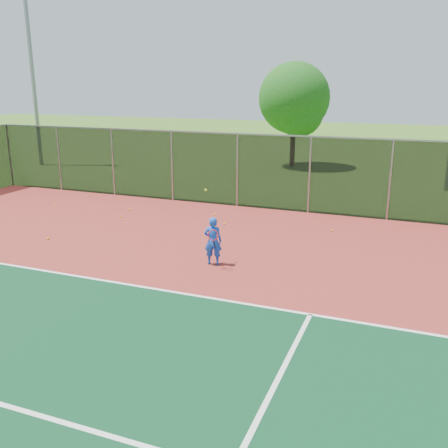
# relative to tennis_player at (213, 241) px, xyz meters

# --- Properties ---
(ground) EXTENTS (120.00, 120.00, 0.00)m
(ground) POSITION_rel_tennis_player_xyz_m (1.25, -5.19, -0.72)
(ground) COLOR #38631C
(ground) RESTS_ON ground
(court_apron) EXTENTS (30.00, 20.00, 0.02)m
(court_apron) POSITION_rel_tennis_player_xyz_m (1.25, -3.19, -0.71)
(court_apron) COLOR maroon
(court_apron) RESTS_ON ground
(fence_back) EXTENTS (30.00, 0.06, 3.03)m
(fence_back) POSITION_rel_tennis_player_xyz_m (1.25, 6.81, 0.85)
(fence_back) COLOR black
(fence_back) RESTS_ON court_apron
(tennis_player) EXTENTS (0.59, 0.63, 2.15)m
(tennis_player) POSITION_rel_tennis_player_xyz_m (0.00, 0.00, 0.00)
(tennis_player) COLOR blue
(tennis_player) RESTS_ON court_apron
(practice_ball_0) EXTENTS (0.07, 0.07, 0.07)m
(practice_ball_0) POSITION_rel_tennis_player_xyz_m (-5.54, 4.58, -0.66)
(practice_ball_0) COLOR yellow
(practice_ball_0) RESTS_ON court_apron
(practice_ball_1) EXTENTS (0.07, 0.07, 0.07)m
(practice_ball_1) POSITION_rel_tennis_player_xyz_m (-8.79, 3.99, -0.66)
(practice_ball_1) COLOR yellow
(practice_ball_1) RESTS_ON court_apron
(practice_ball_2) EXTENTS (0.07, 0.07, 0.07)m
(practice_ball_2) POSITION_rel_tennis_player_xyz_m (-2.05, 5.09, -0.66)
(practice_ball_2) COLOR yellow
(practice_ball_2) RESTS_ON court_apron
(practice_ball_3) EXTENTS (0.07, 0.07, 0.07)m
(practice_ball_3) POSITION_rel_tennis_player_xyz_m (2.60, 4.53, -0.66)
(practice_ball_3) COLOR yellow
(practice_ball_3) RESTS_ON court_apron
(practice_ball_4) EXTENTS (0.07, 0.07, 0.07)m
(practice_ball_4) POSITION_rel_tennis_player_xyz_m (-1.19, 3.96, -0.66)
(practice_ball_4) COLOR yellow
(practice_ball_4) RESTS_ON court_apron
(practice_ball_5) EXTENTS (0.07, 0.07, 0.07)m
(practice_ball_5) POSITION_rel_tennis_player_xyz_m (-5.95, 0.16, -0.66)
(practice_ball_5) COLOR yellow
(practice_ball_5) RESTS_ON court_apron
(practice_ball_7) EXTENTS (0.07, 0.07, 0.07)m
(practice_ball_7) POSITION_rel_tennis_player_xyz_m (-5.25, 3.42, -0.66)
(practice_ball_7) COLOR yellow
(practice_ball_7) RESTS_ON court_apron
(floodlight_nw) EXTENTS (0.90, 0.40, 11.48)m
(floodlight_nw) POSITION_rel_tennis_player_xyz_m (-17.02, 12.66, 5.79)
(floodlight_nw) COLOR gray
(floodlight_nw) RESTS_ON ground
(tree_back_left) EXTENTS (4.25, 4.25, 6.24)m
(tree_back_left) POSITION_rel_tennis_player_xyz_m (-2.01, 17.68, 3.20)
(tree_back_left) COLOR #372214
(tree_back_left) RESTS_ON ground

